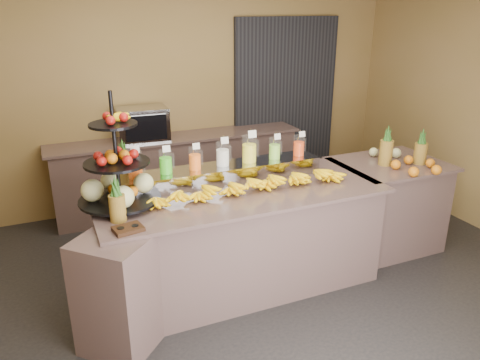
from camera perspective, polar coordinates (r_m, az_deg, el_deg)
ground at (r=4.23m, az=1.79°, el=-14.50°), size 6.00×6.00×0.00m
room_envelope at (r=4.30m, az=-0.16°, el=13.13°), size 6.04×5.02×2.82m
buffet_counter at (r=4.15m, az=-1.13°, el=-7.70°), size 2.75×1.25×0.93m
right_counter at (r=5.15m, az=17.32°, el=-2.87°), size 1.08×0.88×0.93m
back_ledge at (r=5.92m, az=-7.42°, el=0.97°), size 3.10×0.55×0.93m
pitcher_tray at (r=4.22m, az=-2.10°, el=0.82°), size 1.85×0.30×0.15m
juice_pitcher_orange_a at (r=3.97m, az=-12.68°, el=1.70°), size 0.12×0.13×0.30m
juice_pitcher_green at (r=4.02m, az=-9.05°, el=2.04°), size 0.11×0.12×0.27m
juice_pitcher_orange_b at (r=4.09m, az=-5.52°, el=2.47°), size 0.11×0.11×0.26m
juice_pitcher_milk at (r=4.17m, az=-2.13°, el=3.04°), size 0.12×0.12×0.29m
juice_pitcher_lemon at (r=4.26m, az=1.14°, el=3.61°), size 0.13×0.14×0.32m
juice_pitcher_lime at (r=4.38m, az=4.24°, el=3.73°), size 0.11×0.11×0.26m
juice_pitcher_orange_c at (r=4.50m, az=7.19°, el=4.07°), size 0.11×0.11×0.26m
banana_heap at (r=4.01m, az=1.22°, el=-0.29°), size 1.82×0.16×0.15m
fruit_stand at (r=3.79m, az=-13.97°, el=0.37°), size 0.66×0.66×0.91m
condiment_caddy at (r=3.42m, az=-13.48°, el=-5.82°), size 0.23×0.18×0.03m
pineapple_left_a at (r=3.54m, az=-14.74°, el=-2.89°), size 0.12×0.12×0.37m
pineapple_left_b at (r=4.17m, az=-13.92°, el=1.30°), size 0.15×0.15×0.44m
right_fruit_pile at (r=4.87m, az=19.85°, el=2.34°), size 0.48×0.46×0.25m
oven_warmer at (r=5.64m, az=-11.84°, el=6.71°), size 0.60×0.44×0.39m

